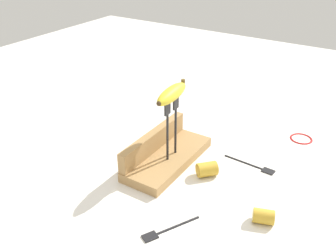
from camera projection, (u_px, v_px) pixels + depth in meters
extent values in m
plane|color=silver|center=(168.00, 163.00, 1.18)|extent=(3.00, 3.00, 0.00)
cube|color=#A87F4C|center=(168.00, 158.00, 1.17)|extent=(0.32, 0.13, 0.03)
cube|color=#A87F4C|center=(153.00, 141.00, 1.17)|extent=(0.32, 0.03, 0.06)
cylinder|color=black|center=(167.00, 138.00, 1.10)|extent=(0.01, 0.01, 0.15)
cube|color=black|center=(167.00, 109.00, 1.06)|extent=(0.03, 0.01, 0.04)
cylinder|color=black|center=(176.00, 131.00, 1.14)|extent=(0.01, 0.01, 0.15)
cube|color=black|center=(176.00, 103.00, 1.09)|extent=(0.03, 0.01, 0.04)
ellipsoid|color=yellow|center=(172.00, 94.00, 1.06)|extent=(0.16, 0.05, 0.04)
cylinder|color=brown|center=(183.00, 82.00, 1.11)|extent=(0.01, 0.01, 0.02)
sphere|color=#3F2D19|center=(159.00, 104.00, 1.00)|extent=(0.01, 0.01, 0.01)
cylinder|color=black|center=(243.00, 161.00, 1.17)|extent=(0.02, 0.13, 0.01)
cube|color=black|center=(268.00, 171.00, 1.13)|extent=(0.03, 0.04, 0.01)
cylinder|color=black|center=(178.00, 225.00, 0.93)|extent=(0.11, 0.06, 0.01)
cube|color=black|center=(150.00, 236.00, 0.90)|extent=(0.04, 0.04, 0.01)
cylinder|color=gold|center=(264.00, 216.00, 0.93)|extent=(0.05, 0.06, 0.04)
cylinder|color=beige|center=(253.00, 215.00, 0.94)|extent=(0.03, 0.01, 0.03)
cylinder|color=gold|center=(207.00, 169.00, 1.11)|extent=(0.07, 0.07, 0.04)
cylinder|color=beige|center=(216.00, 168.00, 1.11)|extent=(0.03, 0.03, 0.04)
torus|color=red|center=(301.00, 138.00, 1.30)|extent=(0.08, 0.08, 0.01)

